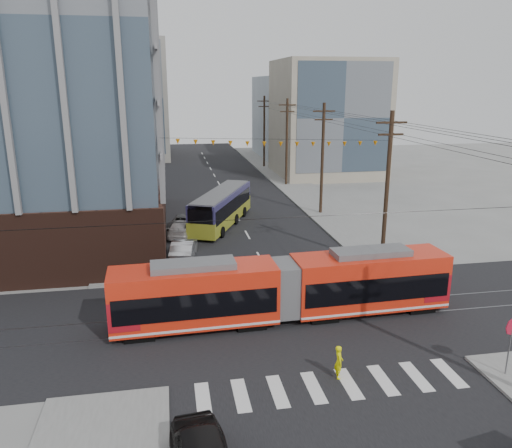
{
  "coord_description": "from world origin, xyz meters",
  "views": [
    {
      "loc": [
        -6.6,
        -21.18,
        12.71
      ],
      "look_at": [
        -1.31,
        8.42,
        4.26
      ],
      "focal_mm": 35.0,
      "sensor_mm": 36.0,
      "label": 1
    }
  ],
  "objects": [
    {
      "name": "bg_bldg_ne_near",
      "position": [
        16.0,
        48.0,
        8.0
      ],
      "size": [
        14.0,
        14.0,
        16.0
      ],
      "primitive_type": "cube",
      "color": "gray",
      "rests_on": "ground"
    },
    {
      "name": "parked_car_grey",
      "position": [
        -5.32,
        23.14,
        0.67
      ],
      "size": [
        3.41,
        5.2,
        1.33
      ],
      "primitive_type": "imported",
      "rotation": [
        0.0,
        0.0,
        2.87
      ],
      "color": "#565758",
      "rests_on": "ground"
    },
    {
      "name": "utility_pole_far",
      "position": [
        8.5,
        56.0,
        5.5
      ],
      "size": [
        0.3,
        0.3,
        11.0
      ],
      "primitive_type": "cylinder",
      "color": "black",
      "rests_on": "ground"
    },
    {
      "name": "jersey_barrier",
      "position": [
        8.3,
        11.48,
        0.39
      ],
      "size": [
        2.03,
        4.0,
        0.78
      ],
      "primitive_type": "cube",
      "rotation": [
        0.0,
        0.0,
        0.31
      ],
      "color": "gray",
      "rests_on": "ground"
    },
    {
      "name": "bg_bldg_ne_far",
      "position": [
        18.0,
        68.0,
        7.0
      ],
      "size": [
        16.0,
        16.0,
        14.0
      ],
      "primitive_type": "cube",
      "color": "#8C99A5",
      "rests_on": "ground"
    },
    {
      "name": "pedestrian",
      "position": [
        0.51,
        -2.43,
        0.78
      ],
      "size": [
        0.48,
        0.64,
        1.57
      ],
      "primitive_type": "imported",
      "rotation": [
        0.0,
        0.0,
        1.37
      ],
      "color": "#EEEE04",
      "rests_on": "ground"
    },
    {
      "name": "stop_sign",
      "position": [
        7.94,
        -3.69,
        1.35
      ],
      "size": [
        1.02,
        1.02,
        2.71
      ],
      "primitive_type": null,
      "rotation": [
        0.0,
        0.0,
        0.27
      ],
      "color": "#B5122C",
      "rests_on": "ground"
    },
    {
      "name": "ground",
      "position": [
        0.0,
        0.0,
        0.0
      ],
      "size": [
        160.0,
        160.0,
        0.0
      ],
      "primitive_type": "plane",
      "color": "slate"
    },
    {
      "name": "streetcar",
      "position": [
        -0.54,
        3.67,
        1.81
      ],
      "size": [
        18.87,
        3.27,
        3.62
      ],
      "primitive_type": null,
      "rotation": [
        0.0,
        0.0,
        0.03
      ],
      "color": "red",
      "rests_on": "ground"
    },
    {
      "name": "city_bus",
      "position": [
        -1.83,
        23.66,
        1.65
      ],
      "size": [
        7.0,
        11.66,
        3.29
      ],
      "primitive_type": null,
      "rotation": [
        0.0,
        0.0,
        -0.42
      ],
      "color": "#292450",
      "rests_on": "ground"
    },
    {
      "name": "parked_car_silver",
      "position": [
        -5.69,
        14.73,
        0.77
      ],
      "size": [
        2.36,
        4.85,
        1.53
      ],
      "primitive_type": "imported",
      "rotation": [
        0.0,
        0.0,
        2.98
      ],
      "color": "#B4B6B9",
      "rests_on": "ground"
    },
    {
      "name": "parked_car_white",
      "position": [
        -5.68,
        20.78,
        0.69
      ],
      "size": [
        2.9,
        5.04,
        1.37
      ],
      "primitive_type": "imported",
      "rotation": [
        0.0,
        0.0,
        2.92
      ],
      "color": "#B8B3B2",
      "rests_on": "ground"
    },
    {
      "name": "bg_bldg_nw_far",
      "position": [
        -14.0,
        72.0,
        10.0
      ],
      "size": [
        16.0,
        18.0,
        20.0
      ],
      "primitive_type": "cube",
      "color": "gray",
      "rests_on": "ground"
    },
    {
      "name": "bg_bldg_nw_near",
      "position": [
        -17.0,
        52.0,
        9.0
      ],
      "size": [
        18.0,
        16.0,
        18.0
      ],
      "primitive_type": "cube",
      "color": "#8C99A5",
      "rests_on": "ground"
    }
  ]
}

